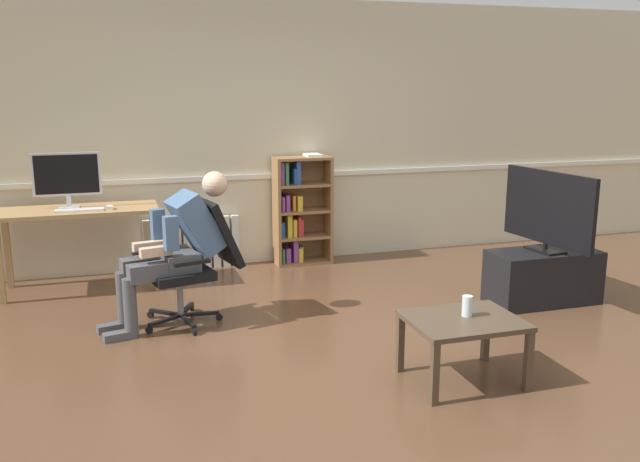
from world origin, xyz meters
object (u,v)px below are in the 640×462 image
Objects in this scene: tv_stand at (543,277)px; coffee_table at (463,327)px; radiator at (192,243)px; person_seated at (176,245)px; office_chair at (197,257)px; imac_monitor at (67,176)px; computer_mouse at (110,208)px; keyboard at (79,210)px; bookshelf at (299,212)px; drinking_glass at (467,306)px; computer_desk at (79,220)px; tv_screen at (548,210)px.

tv_stand is 1.87m from coffee_table.
coffee_table is (1.33, -3.18, 0.10)m from radiator.
person_seated is 1.26× the size of tv_stand.
office_chair reaches higher than radiator.
office_chair is at bearing -51.11° from imac_monitor.
radiator is (0.77, 0.51, -0.50)m from computer_mouse.
office_chair is at bearing 90.00° from person_seated.
computer_mouse is 0.11× the size of tv_stand.
radiator is at bearing 15.53° from imac_monitor.
computer_mouse is (0.35, -0.20, -0.27)m from imac_monitor.
radiator is at bearing 27.21° from keyboard.
imac_monitor is 1.44× the size of keyboard.
tv_stand is (1.67, -1.88, -0.32)m from bookshelf.
drinking_glass is at bearing 29.93° from office_chair.
radiator is (1.05, 0.39, -0.38)m from computer_desk.
tv_stand is at bearing 39.58° from drinking_glass.
tv_screen is 1.48× the size of coffee_table.
drinking_glass is (2.40, -2.61, -0.28)m from keyboard.
tv_stand is (2.77, -1.98, -0.04)m from radiator.
radiator is at bearing 113.56° from drinking_glass.
drinking_glass is (0.27, -3.04, -0.06)m from bookshelf.
keyboard is 3.57m from coffee_table.
drinking_glass is at bearing -66.44° from radiator.
keyboard is 3.56m from drinking_glass.
computer_mouse is at bearing -169.27° from person_seated.
computer_desk is 2.35× the size of imac_monitor.
computer_mouse is 1.93m from bookshelf.
computer_mouse is 0.09× the size of bookshelf.
person_seated is 2.28m from drinking_glass.
imac_monitor is 1.57m from person_seated.
radiator is at bearing 112.75° from coffee_table.
computer_desk is 1.48× the size of tv_stand.
person_seated reaches higher than coffee_table.
imac_monitor is 1.67m from office_chair.
coffee_table is (2.36, -2.65, -0.40)m from keyboard.
computer_desk is 1.43× the size of office_chair.
tv_stand is at bearing -22.66° from computer_desk.
computer_desk is at bearing -161.06° from person_seated.
person_seated is at bearing -133.19° from bookshelf.
computer_mouse is (0.27, -0.12, 0.12)m from computer_desk.
computer_mouse is at bearing -167.69° from bookshelf.
bookshelf is 1.18× the size of office_chair.
tv_screen reaches higher than computer_mouse.
imac_monitor is 0.61× the size of office_chair.
bookshelf is 1.20× the size of radiator.
tv_stand is at bearing 68.16° from office_chair.
coffee_table is at bearing 32.31° from person_seated.
bookshelf is 1.65× the size of coffee_table.
bookshelf reaches higher than computer_desk.
computer_desk reaches higher than coffee_table.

